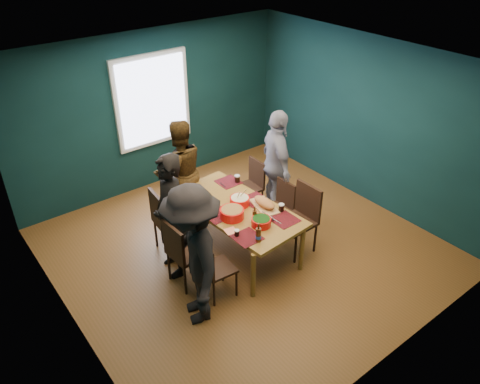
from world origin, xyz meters
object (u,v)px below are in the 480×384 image
at_px(person_far_left, 170,217).
at_px(bowl_salad, 232,213).
at_px(person_right, 277,164).
at_px(bowl_herbs, 261,221).
at_px(chair_right_near, 302,214).
at_px(person_back, 180,172).
at_px(chair_right_far, 252,182).
at_px(cutting_board, 264,203).
at_px(chair_left_far, 166,218).
at_px(bowl_dumpling, 240,201).
at_px(dining_table, 237,211).
at_px(chair_left_mid, 181,250).
at_px(chair_right_mid, 281,203).
at_px(person_near_left, 193,256).
at_px(chair_left_near, 212,266).

height_order(person_far_left, bowl_salad, person_far_left).
distance_m(person_right, bowl_herbs, 1.46).
xyz_separation_m(chair_right_near, person_back, (-0.94, 1.72, 0.24)).
bearing_deg(person_right, chair_right_far, 64.08).
distance_m(bowl_salad, cutting_board, 0.51).
distance_m(person_back, bowl_herbs, 1.73).
bearing_deg(chair_right_far, bowl_salad, -138.72).
relative_size(chair_left_far, bowl_dumpling, 3.57).
distance_m(dining_table, bowl_herbs, 0.55).
bearing_deg(person_right, person_back, 81.88).
distance_m(chair_right_far, bowl_herbs, 1.53).
bearing_deg(chair_left_mid, person_back, 55.85).
bearing_deg(bowl_herbs, chair_left_far, 126.04).
distance_m(chair_right_near, bowl_salad, 1.04).
bearing_deg(dining_table, person_back, 94.36).
bearing_deg(person_right, chair_right_mid, 170.14).
relative_size(person_back, bowl_dumpling, 5.93).
bearing_deg(bowl_salad, person_back, 89.36).
bearing_deg(chair_left_far, chair_left_mid, -98.95).
bearing_deg(chair_right_near, bowl_herbs, 178.61).
distance_m(chair_left_far, bowl_salad, 0.98).
xyz_separation_m(person_back, cutting_board, (0.49, -1.42, -0.04)).
height_order(dining_table, person_near_left, person_near_left).
xyz_separation_m(person_far_left, bowl_dumpling, (1.03, -0.14, -0.09)).
xyz_separation_m(chair_right_far, cutting_board, (-0.54, -0.94, 0.29)).
relative_size(chair_right_mid, person_far_left, 0.47).
height_order(chair_left_far, person_right, person_right).
distance_m(chair_right_mid, person_back, 1.62).
bearing_deg(bowl_herbs, person_right, 40.59).
bearing_deg(person_near_left, bowl_herbs, 118.44).
relative_size(person_right, cutting_board, 2.84).
bearing_deg(chair_left_near, person_far_left, 103.91).
bearing_deg(dining_table, chair_right_mid, -6.62).
relative_size(chair_left_near, bowl_salad, 2.62).
relative_size(chair_right_mid, person_back, 0.50).
relative_size(chair_right_far, person_far_left, 0.49).
distance_m(chair_left_far, cutting_board, 1.40).
bearing_deg(chair_right_near, person_back, 117.10).
bearing_deg(chair_right_mid, bowl_herbs, -150.20).
distance_m(chair_left_mid, bowl_salad, 0.83).
height_order(chair_right_far, bowl_salad, chair_right_far).
distance_m(person_back, person_right, 1.50).
bearing_deg(bowl_salad, chair_right_near, -21.60).
relative_size(chair_left_far, chair_right_near, 0.98).
distance_m(dining_table, person_back, 1.22).
distance_m(dining_table, chair_left_mid, 1.02).
bearing_deg(chair_right_near, bowl_dumpling, 138.51).
relative_size(chair_left_near, bowl_dumpling, 3.05).
relative_size(dining_table, person_right, 1.14).
height_order(chair_right_near, person_far_left, person_far_left).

